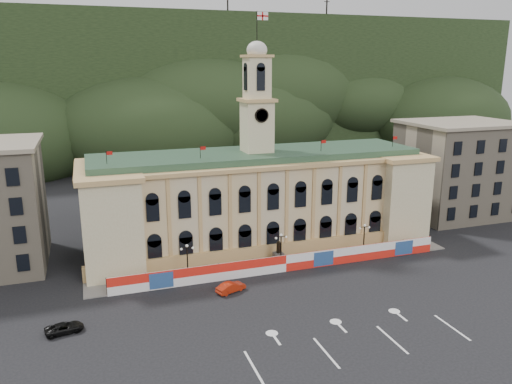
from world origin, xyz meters
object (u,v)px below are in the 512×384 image
object	(u,v)px
statue	(278,256)
red_sedan	(231,287)
lamp_center	(281,247)
black_suv	(64,328)

from	to	relation	value
statue	red_sedan	world-z (taller)	statue
lamp_center	black_suv	world-z (taller)	lamp_center
red_sedan	black_suv	bearing A→B (deg)	79.30
statue	black_suv	world-z (taller)	statue
red_sedan	black_suv	world-z (taller)	red_sedan
statue	black_suv	bearing A→B (deg)	-160.09
statue	black_suv	xyz separation A→B (m)	(-30.00, -10.86, -0.61)
statue	lamp_center	xyz separation A→B (m)	(0.00, -1.00, 1.89)
statue	red_sedan	bearing A→B (deg)	-143.76
statue	lamp_center	distance (m)	2.14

